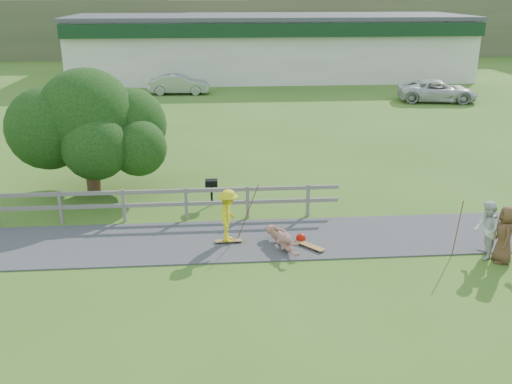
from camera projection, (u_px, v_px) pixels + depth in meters
ground at (256, 263)px, 15.74m from camera, size 260.00×260.00×0.00m
path at (252, 240)px, 17.14m from camera, size 34.00×3.00×0.04m
fence at (104, 201)px, 18.25m from camera, size 15.05×0.10×1.10m
strip_mall at (270, 46)px, 47.97m from camera, size 32.50×10.75×5.10m
skater_rider at (229, 219)px, 16.66m from camera, size 0.79×1.12×1.58m
skater_fallen at (282, 238)px, 16.51m from camera, size 1.75×0.95×0.62m
spectator_a at (486, 230)px, 15.80m from camera, size 0.79×0.93×1.66m
spectator_c at (505, 235)px, 15.54m from camera, size 0.67×0.89×1.63m
car_silver at (179, 84)px, 40.66m from camera, size 4.31×1.65×1.40m
car_white at (437, 91)px, 37.92m from camera, size 5.49×3.24×1.43m
tree at (90, 144)px, 20.65m from camera, size 5.59×5.59×3.64m
bbq at (212, 192)px, 19.80m from camera, size 0.43×0.32×0.92m
longboard_rider at (229, 242)px, 16.91m from camera, size 0.81×0.22×0.09m
longboard_fallen at (310, 247)px, 16.57m from camera, size 0.81×0.88×0.11m
helmet at (301, 238)px, 16.94m from camera, size 0.29×0.29×0.29m
pole_rider at (248, 210)px, 17.05m from camera, size 0.03×0.03×1.80m
pole_spec_left at (458, 229)px, 15.87m from camera, size 0.03×0.03×1.67m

